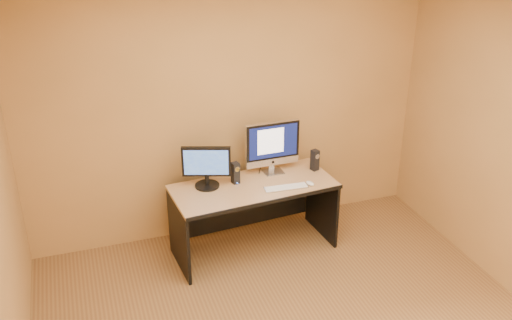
# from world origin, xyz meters

# --- Properties ---
(walls) EXTENTS (4.00, 4.00, 2.60)m
(walls) POSITION_xyz_m (0.00, 0.00, 1.30)
(walls) COLOR #A87A43
(walls) RESTS_ON ground
(ceiling) EXTENTS (4.00, 4.00, 0.00)m
(ceiling) POSITION_xyz_m (0.00, 0.00, 2.60)
(ceiling) COLOR white
(ceiling) RESTS_ON walls
(desk) EXTENTS (1.58, 0.79, 0.71)m
(desk) POSITION_xyz_m (0.08, 1.49, 0.35)
(desk) COLOR tan
(desk) RESTS_ON ground
(imac) EXTENTS (0.55, 0.21, 0.52)m
(imac) POSITION_xyz_m (0.35, 1.69, 0.97)
(imac) COLOR #B0B0B4
(imac) RESTS_ON desk
(second_monitor) EXTENTS (0.51, 0.36, 0.40)m
(second_monitor) POSITION_xyz_m (-0.34, 1.61, 0.91)
(second_monitor) COLOR black
(second_monitor) RESTS_ON desk
(speaker_left) EXTENTS (0.08, 0.08, 0.21)m
(speaker_left) POSITION_xyz_m (-0.07, 1.59, 0.81)
(speaker_left) COLOR black
(speaker_left) RESTS_ON desk
(speaker_right) EXTENTS (0.08, 0.08, 0.21)m
(speaker_right) POSITION_xyz_m (0.75, 1.61, 0.81)
(speaker_right) COLOR black
(speaker_right) RESTS_ON desk
(keyboard) EXTENTS (0.42, 0.14, 0.02)m
(keyboard) POSITION_xyz_m (0.35, 1.34, 0.71)
(keyboard) COLOR silver
(keyboard) RESTS_ON desk
(mouse) EXTENTS (0.08, 0.11, 0.03)m
(mouse) POSITION_xyz_m (0.58, 1.33, 0.72)
(mouse) COLOR silver
(mouse) RESTS_ON desk
(cable_a) EXTENTS (0.08, 0.20, 0.01)m
(cable_a) POSITION_xyz_m (0.39, 1.76, 0.71)
(cable_a) COLOR black
(cable_a) RESTS_ON desk
(cable_b) EXTENTS (0.08, 0.16, 0.01)m
(cable_b) POSITION_xyz_m (0.24, 1.78, 0.71)
(cable_b) COLOR black
(cable_b) RESTS_ON desk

